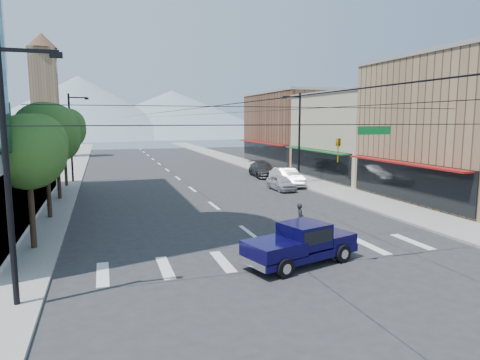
{
  "coord_description": "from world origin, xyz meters",
  "views": [
    {
      "loc": [
        -7.79,
        -16.55,
        6.41
      ],
      "look_at": [
        -0.41,
        6.33,
        3.0
      ],
      "focal_mm": 32.0,
      "sensor_mm": 36.0,
      "label": 1
    }
  ],
  "objects_px": {
    "pickup_truck": "(300,243)",
    "pedestrian": "(300,218)",
    "parked_car_mid": "(287,177)",
    "parked_car_far": "(263,169)",
    "parked_car_near": "(281,183)"
  },
  "relations": [
    {
      "from": "parked_car_near",
      "to": "parked_car_mid",
      "type": "height_order",
      "value": "parked_car_mid"
    },
    {
      "from": "parked_car_mid",
      "to": "parked_car_far",
      "type": "relative_size",
      "value": 0.92
    },
    {
      "from": "parked_car_near",
      "to": "parked_car_far",
      "type": "xyz_separation_m",
      "value": [
        1.75,
        9.23,
        0.14
      ]
    },
    {
      "from": "parked_car_mid",
      "to": "parked_car_far",
      "type": "xyz_separation_m",
      "value": [
        0.21,
        7.12,
        -0.03
      ]
    },
    {
      "from": "pedestrian",
      "to": "parked_car_mid",
      "type": "distance_m",
      "value": 17.31
    },
    {
      "from": "pedestrian",
      "to": "parked_car_near",
      "type": "relative_size",
      "value": 0.42
    },
    {
      "from": "parked_car_near",
      "to": "parked_car_mid",
      "type": "bearing_deg",
      "value": 52.83
    },
    {
      "from": "pedestrian",
      "to": "parked_car_far",
      "type": "relative_size",
      "value": 0.3
    },
    {
      "from": "parked_car_near",
      "to": "parked_car_far",
      "type": "bearing_deg",
      "value": 78.16
    },
    {
      "from": "pedestrian",
      "to": "parked_car_near",
      "type": "height_order",
      "value": "pedestrian"
    },
    {
      "from": "pickup_truck",
      "to": "pedestrian",
      "type": "distance_m",
      "value": 5.37
    },
    {
      "from": "pickup_truck",
      "to": "pedestrian",
      "type": "bearing_deg",
      "value": 47.89
    },
    {
      "from": "pedestrian",
      "to": "parked_car_near",
      "type": "bearing_deg",
      "value": -0.51
    },
    {
      "from": "parked_car_near",
      "to": "pickup_truck",
      "type": "bearing_deg",
      "value": -111.98
    },
    {
      "from": "parked_car_mid",
      "to": "parked_car_far",
      "type": "height_order",
      "value": "parked_car_mid"
    }
  ]
}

